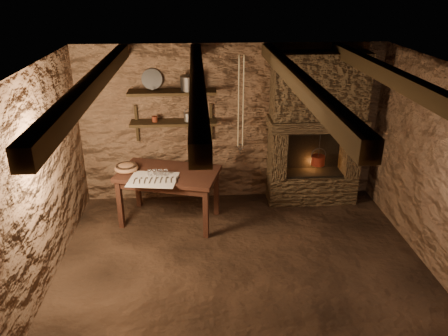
{
  "coord_description": "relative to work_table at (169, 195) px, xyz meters",
  "views": [
    {
      "loc": [
        -0.52,
        -4.28,
        3.26
      ],
      "look_at": [
        -0.17,
        0.9,
        0.97
      ],
      "focal_mm": 35.0,
      "sensor_mm": 36.0,
      "label": 1
    }
  ],
  "objects": [
    {
      "name": "beam_mid_right",
      "position": [
        1.43,
        -1.26,
        1.89
      ],
      "size": [
        0.14,
        3.95,
        0.16
      ],
      "primitive_type": "cube",
      "color": "black",
      "rests_on": "ceiling"
    },
    {
      "name": "pewter_cutlery_row",
      "position": [
        -0.19,
        -0.27,
        0.37
      ],
      "size": [
        0.55,
        0.28,
        0.01
      ],
      "primitive_type": null,
      "rotation": [
        0.0,
        0.0,
        -0.15
      ],
      "color": "gray",
      "rests_on": "linen_cloth"
    },
    {
      "name": "hanging_ropes",
      "position": [
        0.98,
        -0.21,
        1.38
      ],
      "size": [
        0.08,
        0.08,
        1.2
      ],
      "primitive_type": null,
      "color": "tan",
      "rests_on": "ceiling"
    },
    {
      "name": "right_wall",
      "position": [
        3.18,
        -1.26,
        0.78
      ],
      "size": [
        0.04,
        4.0,
        2.4
      ],
      "primitive_type": "cube",
      "color": "brown",
      "rests_on": "floor"
    },
    {
      "name": "small_kettle",
      "position": [
        0.29,
        0.58,
        0.96
      ],
      "size": [
        0.2,
        0.17,
        0.19
      ],
      "primitive_type": null,
      "rotation": [
        0.0,
        0.0,
        -0.23
      ],
      "color": "gray",
      "rests_on": "shelf_lower"
    },
    {
      "name": "tin_pan",
      "position": [
        -0.21,
        0.68,
        1.5
      ],
      "size": [
        0.3,
        0.16,
        0.29
      ],
      "primitive_type": "cylinder",
      "rotation": [
        1.26,
        0.0,
        0.1
      ],
      "color": "gray",
      "rests_on": "shelf_upper"
    },
    {
      "name": "front_wall",
      "position": [
        0.93,
        -3.26,
        0.78
      ],
      "size": [
        4.5,
        0.04,
        2.4
      ],
      "primitive_type": "cube",
      "color": "brown",
      "rests_on": "floor"
    },
    {
      "name": "hearth",
      "position": [
        2.18,
        0.51,
        0.81
      ],
      "size": [
        1.43,
        0.51,
        2.3
      ],
      "color": "#3C2D1E",
      "rests_on": "floor"
    },
    {
      "name": "back_wall",
      "position": [
        0.93,
        0.74,
        0.78
      ],
      "size": [
        4.5,
        0.04,
        2.4
      ],
      "primitive_type": "cube",
      "color": "brown",
      "rests_on": "floor"
    },
    {
      "name": "red_pot",
      "position": [
        2.24,
        0.46,
        0.29
      ],
      "size": [
        0.26,
        0.26,
        0.54
      ],
      "rotation": [
        0.0,
        0.0,
        0.3
      ],
      "color": "maroon",
      "rests_on": "hearth"
    },
    {
      "name": "rusty_tin",
      "position": [
        -0.19,
        0.58,
        0.94
      ],
      "size": [
        0.08,
        0.08,
        0.08
      ],
      "primitive_type": "cylinder",
      "rotation": [
        0.0,
        0.0,
        0.04
      ],
      "color": "#612213",
      "rests_on": "shelf_lower"
    },
    {
      "name": "work_table",
      "position": [
        0.0,
        0.0,
        0.0
      ],
      "size": [
        1.52,
        1.11,
        0.78
      ],
      "rotation": [
        0.0,
        0.0,
        -0.27
      ],
      "color": "black",
      "rests_on": "floor"
    },
    {
      "name": "floor",
      "position": [
        0.93,
        -1.26,
        -0.42
      ],
      "size": [
        4.5,
        4.5,
        0.0
      ],
      "primitive_type": "plane",
      "color": "black",
      "rests_on": "ground"
    },
    {
      "name": "shelf_lower",
      "position": [
        0.08,
        0.58,
        0.88
      ],
      "size": [
        1.25,
        0.3,
        0.04
      ],
      "primitive_type": "cube",
      "color": "black",
      "rests_on": "back_wall"
    },
    {
      "name": "drinking_glasses",
      "position": [
        -0.17,
        -0.13,
        0.41
      ],
      "size": [
        0.2,
        0.06,
        0.08
      ],
      "primitive_type": null,
      "color": "white",
      "rests_on": "linen_cloth"
    },
    {
      "name": "beam_far_right",
      "position": [
        2.43,
        -1.26,
        1.89
      ],
      "size": [
        0.14,
        3.95,
        0.16
      ],
      "primitive_type": "cube",
      "color": "black",
      "rests_on": "ceiling"
    },
    {
      "name": "ceiling",
      "position": [
        0.93,
        -1.26,
        1.98
      ],
      "size": [
        4.5,
        4.0,
        0.04
      ],
      "primitive_type": "cube",
      "color": "black",
      "rests_on": "back_wall"
    },
    {
      "name": "stoneware_jug",
      "position": [
        0.54,
        0.17,
        0.54
      ],
      "size": [
        0.16,
        0.16,
        0.44
      ],
      "rotation": [
        0.0,
        0.0,
        0.38
      ],
      "color": "#A77020",
      "rests_on": "work_table"
    },
    {
      "name": "iron_stockpot",
      "position": [
        0.32,
        0.58,
        1.45
      ],
      "size": [
        0.26,
        0.26,
        0.19
      ],
      "primitive_type": "cylinder",
      "rotation": [
        0.0,
        0.0,
        0.06
      ],
      "color": "#2E2B29",
      "rests_on": "shelf_upper"
    },
    {
      "name": "shelf_upper",
      "position": [
        0.08,
        0.58,
        1.33
      ],
      "size": [
        1.25,
        0.3,
        0.04
      ],
      "primitive_type": "cube",
      "color": "black",
      "rests_on": "back_wall"
    },
    {
      "name": "linen_cloth",
      "position": [
        -0.19,
        -0.25,
        0.36
      ],
      "size": [
        0.69,
        0.59,
        0.01
      ],
      "primitive_type": "cube",
      "rotation": [
        0.0,
        0.0,
        -0.15
      ],
      "color": "silver",
      "rests_on": "work_table"
    },
    {
      "name": "wooden_bowl",
      "position": [
        -0.58,
        0.08,
        0.4
      ],
      "size": [
        0.35,
        0.35,
        0.12
      ],
      "primitive_type": "ellipsoid",
      "rotation": [
        0.0,
        0.0,
        0.04
      ],
      "color": "#A46D47",
      "rests_on": "work_table"
    },
    {
      "name": "beam_mid_left",
      "position": [
        0.43,
        -1.26,
        1.89
      ],
      "size": [
        0.14,
        3.95,
        0.16
      ],
      "primitive_type": "cube",
      "color": "black",
      "rests_on": "ceiling"
    },
    {
      "name": "beam_far_left",
      "position": [
        -0.57,
        -1.26,
        1.89
      ],
      "size": [
        0.14,
        3.95,
        0.16
      ],
      "primitive_type": "cube",
      "color": "black",
      "rests_on": "ceiling"
    },
    {
      "name": "left_wall",
      "position": [
        -1.32,
        -1.26,
        0.78
      ],
      "size": [
        0.04,
        4.0,
        2.4
      ],
      "primitive_type": "cube",
      "color": "brown",
      "rests_on": "floor"
    }
  ]
}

